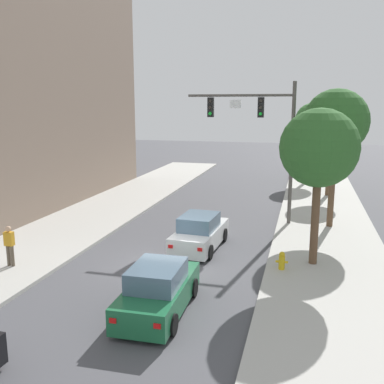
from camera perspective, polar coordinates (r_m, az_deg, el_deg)
The scene contains 12 objects.
ground_plane at distance 18.05m, azimuth -3.44°, elevation -9.61°, with size 120.00×120.00×0.00m, color #4C4C51.
sidewalk_left at distance 20.88m, azimuth -20.79°, elevation -7.19°, with size 5.00×60.00×0.15m, color #B2AFA8.
sidewalk_right at distance 17.26m, azimuth 17.93°, elevation -10.91°, with size 5.00×60.00×0.15m, color #B2AFA8.
traffic_signal_mast at distance 23.54m, azimuth 9.23°, elevation 8.42°, with size 5.74×0.38×7.50m.
car_lead_white at distance 19.85m, azimuth 1.02°, elevation -5.42°, with size 2.01×4.32×1.60m.
car_following_green at distance 14.05m, azimuth -4.43°, elevation -12.77°, with size 1.90×4.27×1.60m.
pedestrian_sidewalk_left_walker at distance 18.71m, azimuth -22.86°, elevation -6.31°, with size 0.36×0.22×1.64m.
fire_hydrant at distance 17.45m, azimuth 11.72°, elevation -8.81°, with size 0.48×0.24×0.72m.
street_tree_nearest at distance 17.48m, azimuth 16.37°, elevation 5.47°, with size 3.06×3.06×6.22m.
street_tree_second at distance 23.37m, azimuth 18.40°, elevation 8.69°, with size 3.29×3.29×7.13m.
street_tree_third at distance 31.69m, azimuth 17.83°, elevation 7.76°, with size 2.81×2.81×6.05m.
street_tree_farthest at distance 37.94m, azimuth 15.53°, elevation 9.02°, with size 2.82×2.82×6.47m.
Camera 1 is at (5.31, -15.99, 6.47)m, focal length 40.59 mm.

